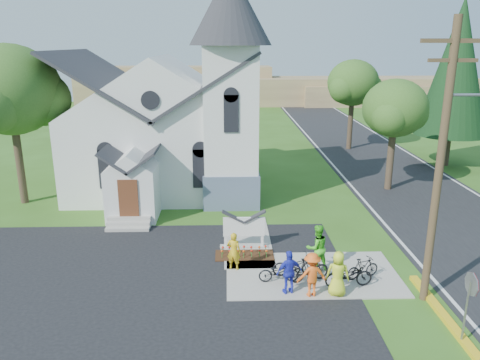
{
  "coord_description": "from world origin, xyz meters",
  "views": [
    {
      "loc": [
        -1.97,
        -16.7,
        9.14
      ],
      "look_at": [
        -1.32,
        5.0,
        2.75
      ],
      "focal_mm": 35.0,
      "sensor_mm": 36.0,
      "label": 1
    }
  ],
  "objects_px": {
    "cyclist_1": "(317,248)",
    "cyclist_4": "(338,274)",
    "bike_1": "(309,269)",
    "bike_4": "(349,275)",
    "stop_sign": "(470,293)",
    "bike_0": "(295,265)",
    "cyclist_2": "(289,272)",
    "cyclist_0": "(234,251)",
    "church_sign": "(244,227)",
    "cyclist_3": "(312,275)",
    "utility_pole": "(443,157)",
    "bike_2": "(279,272)",
    "bike_3": "(363,268)"
  },
  "relations": [
    {
      "from": "bike_3",
      "to": "bike_4",
      "type": "xyz_separation_m",
      "value": [
        -0.73,
        -0.65,
        0.05
      ]
    },
    {
      "from": "cyclist_1",
      "to": "cyclist_0",
      "type": "bearing_deg",
      "value": -19.69
    },
    {
      "from": "church_sign",
      "to": "bike_2",
      "type": "height_order",
      "value": "church_sign"
    },
    {
      "from": "bike_2",
      "to": "utility_pole",
      "type": "bearing_deg",
      "value": -105.83
    },
    {
      "from": "church_sign",
      "to": "cyclist_3",
      "type": "distance_m",
      "value": 4.99
    },
    {
      "from": "bike_1",
      "to": "bike_0",
      "type": "bearing_deg",
      "value": 31.56
    },
    {
      "from": "stop_sign",
      "to": "bike_0",
      "type": "distance_m",
      "value": 6.65
    },
    {
      "from": "utility_pole",
      "to": "cyclist_0",
      "type": "height_order",
      "value": "utility_pole"
    },
    {
      "from": "church_sign",
      "to": "cyclist_2",
      "type": "distance_m",
      "value": 4.47
    },
    {
      "from": "stop_sign",
      "to": "bike_2",
      "type": "relative_size",
      "value": 1.56
    },
    {
      "from": "utility_pole",
      "to": "church_sign",
      "type": "bearing_deg",
      "value": 144.4
    },
    {
      "from": "church_sign",
      "to": "cyclist_4",
      "type": "relative_size",
      "value": 1.26
    },
    {
      "from": "church_sign",
      "to": "utility_pole",
      "type": "relative_size",
      "value": 0.22
    },
    {
      "from": "stop_sign",
      "to": "cyclist_4",
      "type": "relative_size",
      "value": 1.42
    },
    {
      "from": "church_sign",
      "to": "bike_0",
      "type": "xyz_separation_m",
      "value": [
        1.95,
        -2.86,
        -0.5
      ]
    },
    {
      "from": "church_sign",
      "to": "cyclist_0",
      "type": "distance_m",
      "value": 2.24
    },
    {
      "from": "church_sign",
      "to": "stop_sign",
      "type": "xyz_separation_m",
      "value": [
        6.63,
        -7.4,
        0.75
      ]
    },
    {
      "from": "bike_3",
      "to": "cyclist_4",
      "type": "relative_size",
      "value": 0.85
    },
    {
      "from": "church_sign",
      "to": "bike_0",
      "type": "bearing_deg",
      "value": -55.68
    },
    {
      "from": "bike_0",
      "to": "cyclist_2",
      "type": "relative_size",
      "value": 1.05
    },
    {
      "from": "bike_3",
      "to": "bike_1",
      "type": "bearing_deg",
      "value": 73.62
    },
    {
      "from": "utility_pole",
      "to": "cyclist_0",
      "type": "xyz_separation_m",
      "value": [
        -7.06,
        2.52,
        -4.54
      ]
    },
    {
      "from": "bike_0",
      "to": "cyclist_1",
      "type": "bearing_deg",
      "value": -63.65
    },
    {
      "from": "stop_sign",
      "to": "cyclist_1",
      "type": "xyz_separation_m",
      "value": [
        -3.71,
        5.06,
        -0.74
      ]
    },
    {
      "from": "cyclist_4",
      "to": "bike_1",
      "type": "bearing_deg",
      "value": -38.95
    },
    {
      "from": "bike_0",
      "to": "cyclist_1",
      "type": "xyz_separation_m",
      "value": [
        0.98,
        0.52,
        0.51
      ]
    },
    {
      "from": "church_sign",
      "to": "cyclist_0",
      "type": "bearing_deg",
      "value": -102.92
    },
    {
      "from": "bike_1",
      "to": "bike_2",
      "type": "bearing_deg",
      "value": 74.36
    },
    {
      "from": "bike_4",
      "to": "cyclist_0",
      "type": "bearing_deg",
      "value": 63.94
    },
    {
      "from": "bike_3",
      "to": "cyclist_4",
      "type": "height_order",
      "value": "cyclist_4"
    },
    {
      "from": "stop_sign",
      "to": "bike_0",
      "type": "height_order",
      "value": "stop_sign"
    },
    {
      "from": "utility_pole",
      "to": "bike_2",
      "type": "height_order",
      "value": "utility_pole"
    },
    {
      "from": "utility_pole",
      "to": "bike_2",
      "type": "bearing_deg",
      "value": 165.55
    },
    {
      "from": "cyclist_0",
      "to": "cyclist_2",
      "type": "xyz_separation_m",
      "value": [
        2.04,
        -2.02,
        0.05
      ]
    },
    {
      "from": "cyclist_2",
      "to": "bike_4",
      "type": "bearing_deg",
      "value": 175.37
    },
    {
      "from": "church_sign",
      "to": "bike_4",
      "type": "bearing_deg",
      "value": -44.16
    },
    {
      "from": "cyclist_2",
      "to": "bike_2",
      "type": "relative_size",
      "value": 1.08
    },
    {
      "from": "cyclist_1",
      "to": "cyclist_4",
      "type": "xyz_separation_m",
      "value": [
        0.4,
        -2.06,
        -0.11
      ]
    },
    {
      "from": "cyclist_1",
      "to": "cyclist_4",
      "type": "height_order",
      "value": "cyclist_1"
    },
    {
      "from": "cyclist_2",
      "to": "utility_pole",
      "type": "bearing_deg",
      "value": 159.98
    },
    {
      "from": "cyclist_0",
      "to": "bike_0",
      "type": "distance_m",
      "value": 2.56
    },
    {
      "from": "bike_0",
      "to": "cyclist_4",
      "type": "relative_size",
      "value": 1.03
    },
    {
      "from": "cyclist_2",
      "to": "cyclist_3",
      "type": "bearing_deg",
      "value": 151.6
    },
    {
      "from": "bike_1",
      "to": "cyclist_2",
      "type": "distance_m",
      "value": 1.32
    },
    {
      "from": "cyclist_1",
      "to": "stop_sign",
      "type": "bearing_deg",
      "value": 109.24
    },
    {
      "from": "cyclist_2",
      "to": "bike_4",
      "type": "xyz_separation_m",
      "value": [
        2.36,
        0.4,
        -0.36
      ]
    },
    {
      "from": "cyclist_0",
      "to": "cyclist_3",
      "type": "height_order",
      "value": "cyclist_3"
    },
    {
      "from": "bike_0",
      "to": "cyclist_4",
      "type": "xyz_separation_m",
      "value": [
        1.37,
        -1.54,
        0.4
      ]
    },
    {
      "from": "bike_0",
      "to": "bike_4",
      "type": "xyz_separation_m",
      "value": [
        1.96,
        -0.94,
        0.02
      ]
    },
    {
      "from": "bike_1",
      "to": "bike_4",
      "type": "bearing_deg",
      "value": -124.95
    }
  ]
}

